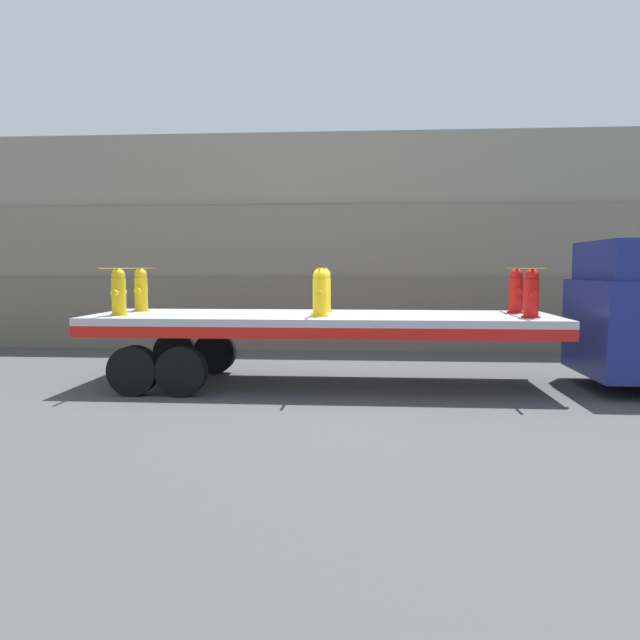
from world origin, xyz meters
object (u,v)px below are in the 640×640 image
fire_hydrant_yellow_near_0 (119,293)px  fire_hydrant_red_far_2 (516,291)px  fire_hydrant_yellow_far_1 (324,291)px  fire_hydrant_red_near_2 (531,294)px  flatbed_trailer (290,328)px  fire_hydrant_yellow_far_0 (141,290)px  fire_hydrant_yellow_near_1 (320,293)px

fire_hydrant_yellow_near_0 → fire_hydrant_red_far_2: 7.53m
fire_hydrant_yellow_near_0 → fire_hydrant_yellow_far_1: bearing=17.1°
fire_hydrant_yellow_near_0 → fire_hydrant_red_near_2: size_ratio=1.00×
flatbed_trailer → fire_hydrant_yellow_far_0: 3.24m
fire_hydrant_red_near_2 → fire_hydrant_yellow_near_1: bearing=180.0°
fire_hydrant_yellow_near_1 → fire_hydrant_red_near_2: same height
fire_hydrant_yellow_near_0 → fire_hydrant_red_near_2: bearing=0.0°
fire_hydrant_yellow_far_1 → fire_hydrant_red_far_2: size_ratio=1.00×
flatbed_trailer → fire_hydrant_yellow_far_0: fire_hydrant_yellow_far_0 is taller
fire_hydrant_yellow_far_1 → fire_hydrant_red_far_2: same height
flatbed_trailer → fire_hydrant_yellow_far_1: bearing=43.1°
fire_hydrant_yellow_near_0 → fire_hydrant_red_near_2: same height
flatbed_trailer → fire_hydrant_yellow_near_0: (-3.11, -0.57, 0.68)m
fire_hydrant_yellow_near_0 → fire_hydrant_yellow_far_0: (0.00, 1.14, 0.00)m
fire_hydrant_yellow_far_1 → fire_hydrant_red_near_2: (3.72, -1.14, 0.00)m
flatbed_trailer → fire_hydrant_red_near_2: bearing=-7.5°
fire_hydrant_yellow_near_1 → fire_hydrant_yellow_near_0: bearing=180.0°
fire_hydrant_yellow_far_1 → fire_hydrant_red_near_2: bearing=-17.1°
fire_hydrant_red_far_2 → fire_hydrant_yellow_far_0: bearing=180.0°
fire_hydrant_yellow_far_1 → fire_hydrant_red_far_2: (3.72, 0.00, 0.00)m
flatbed_trailer → fire_hydrant_red_near_2: fire_hydrant_red_near_2 is taller
fire_hydrant_yellow_near_0 → fire_hydrant_yellow_far_1: same height
fire_hydrant_yellow_far_1 → fire_hydrant_yellow_near_0: bearing=-162.9°
fire_hydrant_yellow_near_1 → fire_hydrant_red_near_2: bearing=0.0°
fire_hydrant_yellow_near_1 → fire_hydrant_red_far_2: same height
fire_hydrant_yellow_near_1 → fire_hydrant_yellow_far_0: bearing=162.9°
fire_hydrant_red_near_2 → fire_hydrant_yellow_far_1: bearing=162.9°
flatbed_trailer → fire_hydrant_yellow_far_1: fire_hydrant_yellow_far_1 is taller
fire_hydrant_yellow_near_1 → fire_hydrant_red_far_2: size_ratio=1.00×
fire_hydrant_yellow_far_1 → fire_hydrant_red_far_2: bearing=0.0°
fire_hydrant_yellow_far_1 → fire_hydrant_yellow_near_1: bearing=-90.0°
fire_hydrant_yellow_near_0 → fire_hydrant_yellow_far_0: 1.14m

